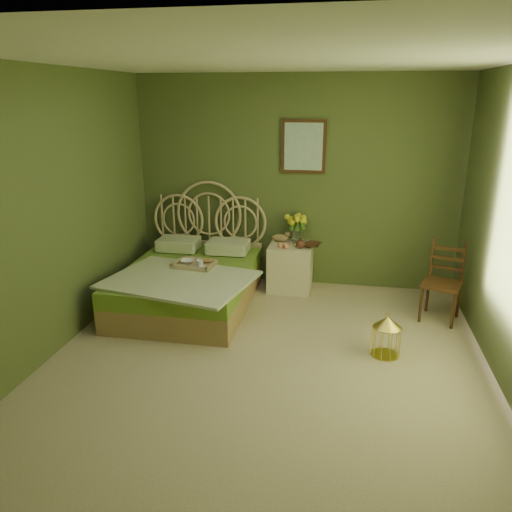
% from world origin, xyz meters
% --- Properties ---
extents(floor, '(4.50, 4.50, 0.00)m').
position_xyz_m(floor, '(0.00, 0.00, 0.00)').
color(floor, '#C4B38E').
rests_on(floor, ground).
extents(ceiling, '(4.50, 4.50, 0.00)m').
position_xyz_m(ceiling, '(0.00, 0.00, 2.60)').
color(ceiling, silver).
rests_on(ceiling, wall_back).
extents(wall_back, '(4.00, 0.00, 4.00)m').
position_xyz_m(wall_back, '(0.00, 2.25, 1.30)').
color(wall_back, '#4C592E').
rests_on(wall_back, floor).
extents(wall_left, '(0.00, 4.50, 4.50)m').
position_xyz_m(wall_left, '(-2.00, 0.00, 1.30)').
color(wall_left, '#4C592E').
rests_on(wall_left, floor).
extents(wall_art, '(0.54, 0.04, 0.64)m').
position_xyz_m(wall_art, '(0.10, 2.22, 1.75)').
color(wall_art, '#341B0E').
rests_on(wall_art, wall_back).
extents(bed, '(1.65, 2.09, 1.29)m').
position_xyz_m(bed, '(-1.10, 1.29, 0.29)').
color(bed, tan).
rests_on(bed, floor).
extents(nightstand, '(0.53, 0.53, 1.01)m').
position_xyz_m(nightstand, '(0.00, 1.99, 0.36)').
color(nightstand, beige).
rests_on(nightstand, floor).
extents(chair, '(0.49, 0.49, 0.87)m').
position_xyz_m(chair, '(1.70, 1.43, 0.48)').
color(chair, '#341B0E').
rests_on(chair, floor).
extents(birdcage, '(0.26, 0.26, 0.39)m').
position_xyz_m(birdcage, '(1.08, 0.44, 0.19)').
color(birdcage, gold).
rests_on(birdcage, floor).
extents(book_lower, '(0.18, 0.24, 0.02)m').
position_xyz_m(book_lower, '(0.18, 2.00, 0.59)').
color(book_lower, '#381E0F').
rests_on(book_lower, nightstand).
extents(book_upper, '(0.27, 0.29, 0.02)m').
position_xyz_m(book_upper, '(0.18, 2.00, 0.61)').
color(book_upper, '#472819').
rests_on(book_upper, nightstand).
extents(cereal_bowl, '(0.16, 0.16, 0.04)m').
position_xyz_m(cereal_bowl, '(-1.12, 1.29, 0.52)').
color(cereal_bowl, white).
rests_on(cereal_bowl, bed).
extents(coffee_cup, '(0.09, 0.09, 0.08)m').
position_xyz_m(coffee_cup, '(-0.94, 1.18, 0.54)').
color(coffee_cup, white).
rests_on(coffee_cup, bed).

